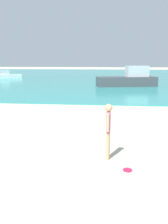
{
  "coord_description": "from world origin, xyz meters",
  "views": [
    {
      "loc": [
        1.17,
        -1.66,
        2.69
      ],
      "look_at": [
        0.33,
        5.84,
        1.1
      ],
      "focal_mm": 39.41,
      "sensor_mm": 36.0,
      "label": 1
    }
  ],
  "objects_px": {
    "person_standing": "(108,128)",
    "boat_near": "(129,79)",
    "frisbee": "(128,170)",
    "boat_far": "(9,75)"
  },
  "relations": [
    {
      "from": "person_standing",
      "to": "boat_near",
      "type": "distance_m",
      "value": 19.7
    },
    {
      "from": "frisbee",
      "to": "boat_far",
      "type": "bearing_deg",
      "value": 117.84
    },
    {
      "from": "boat_near",
      "to": "boat_far",
      "type": "relative_size",
      "value": 1.74
    },
    {
      "from": "person_standing",
      "to": "boat_far",
      "type": "xyz_separation_m",
      "value": [
        -15.46,
        29.52,
        -0.4
      ]
    },
    {
      "from": "person_standing",
      "to": "boat_far",
      "type": "distance_m",
      "value": 33.33
    },
    {
      "from": "person_standing",
      "to": "boat_near",
      "type": "xyz_separation_m",
      "value": [
        1.83,
        19.61,
        -0.1
      ]
    },
    {
      "from": "frisbee",
      "to": "boat_near",
      "type": "xyz_separation_m",
      "value": [
        1.33,
        20.32,
        0.77
      ]
    },
    {
      "from": "boat_near",
      "to": "boat_far",
      "type": "distance_m",
      "value": 19.93
    },
    {
      "from": "frisbee",
      "to": "boat_far",
      "type": "relative_size",
      "value": 0.06
    },
    {
      "from": "person_standing",
      "to": "boat_far",
      "type": "height_order",
      "value": "person_standing"
    }
  ]
}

